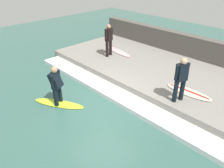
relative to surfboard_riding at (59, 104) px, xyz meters
name	(u,v)px	position (x,y,z in m)	size (l,w,h in m)	color
ground_plane	(103,105)	(1.18, -1.17, -0.03)	(28.00, 28.00, 0.00)	#386056
concrete_ledge	(156,72)	(4.53, -1.17, 0.19)	(4.40, 10.49, 0.43)	gray
back_wall	(185,48)	(6.98, -1.17, 0.72)	(0.50, 11.02, 1.49)	#544F49
wave_foam_crest	(117,95)	(1.92, -1.17, 0.06)	(0.82, 9.97, 0.18)	white
surfboard_riding	(59,104)	(0.00, 0.00, 0.00)	(1.41, 1.99, 0.06)	#BFE02D
surfer_riding	(56,84)	(0.00, 0.00, 0.86)	(0.54, 0.55, 1.50)	black
surfer_waiting_near	(109,39)	(3.97, 1.45, 1.32)	(0.54, 0.30, 1.62)	black
surfboard_waiting_near	(118,51)	(4.72, 1.53, 0.43)	(0.74, 2.08, 0.06)	beige
surfer_waiting_far	(181,78)	(2.83, -3.27, 1.31)	(0.53, 0.36, 1.61)	black
surfboard_waiting_far	(188,92)	(3.60, -3.29, 0.44)	(0.62, 1.79, 0.07)	beige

